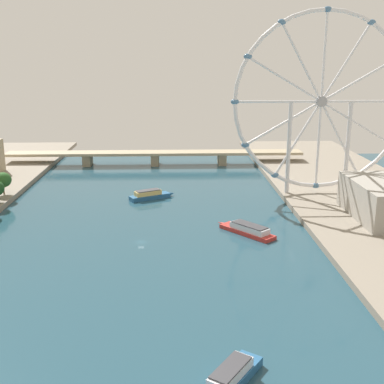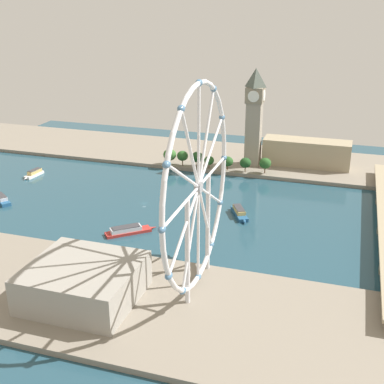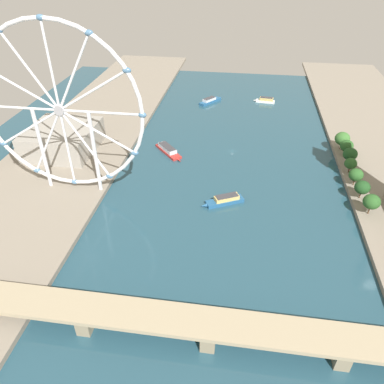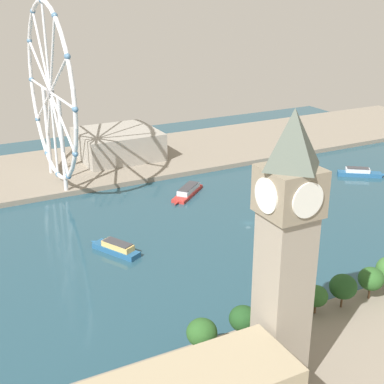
{
  "view_description": "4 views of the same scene",
  "coord_description": "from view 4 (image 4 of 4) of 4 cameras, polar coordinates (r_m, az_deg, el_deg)",
  "views": [
    {
      "loc": [
        15.63,
        -207.04,
        79.57
      ],
      "look_at": [
        24.03,
        30.14,
        15.07
      ],
      "focal_mm": 45.7,
      "sensor_mm": 36.0,
      "label": 1
    },
    {
      "loc": [
        318.51,
        137.88,
        142.8
      ],
      "look_at": [
        19.57,
        42.85,
        21.15
      ],
      "focal_mm": 47.94,
      "sensor_mm": 36.0,
      "label": 2
    },
    {
      "loc": [
        -6.81,
        263.11,
        138.59
      ],
      "look_at": [
        20.22,
        79.74,
        12.43
      ],
      "focal_mm": 34.81,
      "sensor_mm": 36.0,
      "label": 3
    },
    {
      "loc": [
        -211.49,
        142.78,
        115.09
      ],
      "look_at": [
        9.13,
        27.64,
        18.84
      ],
      "focal_mm": 50.96,
      "sensor_mm": 36.0,
      "label": 4
    }
  ],
  "objects": [
    {
      "name": "tour_boat_3",
      "position": [
        361.02,
        17.18,
        1.94
      ],
      "size": [
        21.99,
        28.25,
        5.43
      ],
      "rotation": [
        0.0,
        0.0,
        4.09
      ],
      "color": "#235684",
      "rests_on": "ground_plane"
    },
    {
      "name": "riverside_hall",
      "position": [
        375.29,
        -7.77,
        5.03
      ],
      "size": [
        48.53,
        51.79,
        18.26
      ],
      "primitive_type": "cube",
      "color": "gray",
      "rests_on": "riverbank_right"
    },
    {
      "name": "ground_plane",
      "position": [
        279.94,
        5.9,
        -3.25
      ],
      "size": [
        417.09,
        417.09,
        0.0
      ],
      "primitive_type": "plane",
      "color": "#234756"
    },
    {
      "name": "tour_boat_2",
      "position": [
        250.77,
        -7.98,
        -5.81
      ],
      "size": [
        27.34,
        16.99,
        5.57
      ],
      "rotation": [
        0.0,
        0.0,
        0.47
      ],
      "color": "#235684",
      "rests_on": "ground_plane"
    },
    {
      "name": "clock_tower",
      "position": [
        151.93,
        9.75,
        -6.1
      ],
      "size": [
        15.53,
        15.53,
        83.02
      ],
      "color": "gray",
      "rests_on": "riverbank_left"
    },
    {
      "name": "ferris_wheel",
      "position": [
        324.21,
        -14.59,
        9.96
      ],
      "size": [
        103.58,
        3.2,
        104.51
      ],
      "color": "silver",
      "rests_on": "riverbank_right"
    },
    {
      "name": "tour_boat_1",
      "position": [
        314.24,
        -0.45,
        0.07
      ],
      "size": [
        25.74,
        29.03,
        4.95
      ],
      "rotation": [
        0.0,
        0.0,
        2.28
      ],
      "color": "#B22D28",
      "rests_on": "ground_plane"
    },
    {
      "name": "tree_row_embankment",
      "position": [
        201.84,
        13.02,
        -10.41
      ],
      "size": [
        12.21,
        94.21,
        13.88
      ],
      "color": "#513823",
      "rests_on": "riverbank_left"
    },
    {
      "name": "riverbank_right",
      "position": [
        381.5,
        -4.28,
        3.76
      ],
      "size": [
        90.0,
        520.0,
        3.0
      ],
      "primitive_type": "cube",
      "color": "gray",
      "rests_on": "ground_plane"
    }
  ]
}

